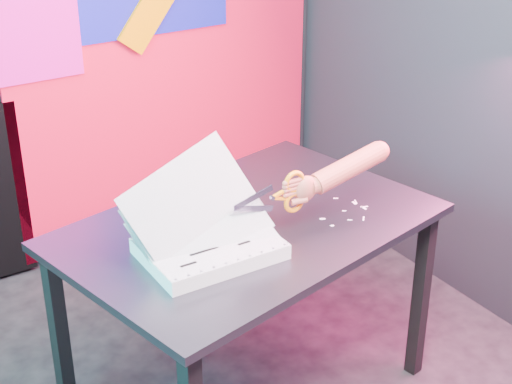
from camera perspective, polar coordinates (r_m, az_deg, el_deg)
room at (r=2.19m, az=-5.12°, el=8.01°), size 3.01×3.01×2.71m
backdrop at (r=3.63m, az=-14.95°, el=8.10°), size 2.88×0.05×2.08m
work_table at (r=2.73m, az=-0.58°, el=-3.80°), size 1.40×1.08×0.75m
printout_stack at (r=2.49m, az=-3.45°, el=-3.94°), size 0.48×0.31×0.38m
scissors at (r=2.56m, az=2.45°, el=-0.08°), size 0.27×0.02×0.15m
hand_forearm at (r=2.66m, az=6.24°, el=1.54°), size 0.42×0.08×0.15m
paper_clippings at (r=2.79m, az=6.85°, el=-1.32°), size 0.21×0.20×0.00m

